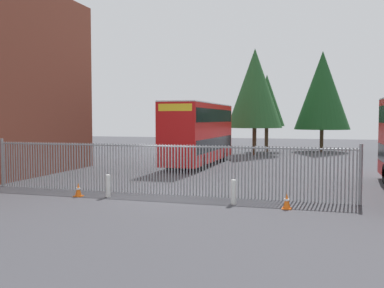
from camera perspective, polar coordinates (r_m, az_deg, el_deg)
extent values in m
plane|color=#3D3D42|center=(26.92, 2.43, -3.79)|extent=(100.00, 100.00, 0.00)
cylinder|color=gray|center=(23.49, -23.38, -2.39)|extent=(0.06, 0.06, 2.20)
cylinder|color=gray|center=(23.40, -23.12, -2.40)|extent=(0.06, 0.06, 2.20)
cylinder|color=gray|center=(23.31, -22.85, -2.42)|extent=(0.06, 0.06, 2.20)
cylinder|color=gray|center=(23.22, -22.59, -2.43)|extent=(0.06, 0.06, 2.20)
cylinder|color=gray|center=(23.13, -22.32, -2.44)|extent=(0.06, 0.06, 2.20)
cylinder|color=gray|center=(23.04, -22.05, -2.46)|extent=(0.06, 0.06, 2.20)
cylinder|color=gray|center=(22.96, -21.77, -2.47)|extent=(0.06, 0.06, 2.20)
cylinder|color=gray|center=(22.87, -21.50, -2.49)|extent=(0.06, 0.06, 2.20)
cylinder|color=gray|center=(22.79, -21.22, -2.50)|extent=(0.06, 0.06, 2.20)
cylinder|color=gray|center=(22.70, -20.94, -2.52)|extent=(0.06, 0.06, 2.20)
cylinder|color=gray|center=(22.62, -20.66, -2.53)|extent=(0.06, 0.06, 2.20)
cylinder|color=gray|center=(22.53, -20.38, -2.55)|extent=(0.06, 0.06, 2.20)
cylinder|color=gray|center=(22.45, -20.09, -2.56)|extent=(0.06, 0.06, 2.20)
cylinder|color=gray|center=(22.37, -19.81, -2.58)|extent=(0.06, 0.06, 2.20)
cylinder|color=gray|center=(22.29, -19.52, -2.60)|extent=(0.06, 0.06, 2.20)
cylinder|color=gray|center=(22.20, -19.23, -2.61)|extent=(0.06, 0.06, 2.20)
cylinder|color=gray|center=(22.12, -18.93, -2.63)|extent=(0.06, 0.06, 2.20)
cylinder|color=gray|center=(22.04, -18.64, -2.64)|extent=(0.06, 0.06, 2.20)
cylinder|color=gray|center=(21.96, -18.34, -2.66)|extent=(0.06, 0.06, 2.20)
cylinder|color=gray|center=(21.88, -18.04, -2.67)|extent=(0.06, 0.06, 2.20)
cylinder|color=gray|center=(21.80, -17.74, -2.69)|extent=(0.06, 0.06, 2.20)
cylinder|color=gray|center=(21.73, -17.43, -2.70)|extent=(0.06, 0.06, 2.20)
cylinder|color=gray|center=(21.65, -17.13, -2.72)|extent=(0.06, 0.06, 2.20)
cylinder|color=gray|center=(21.57, -16.82, -2.73)|extent=(0.06, 0.06, 2.20)
cylinder|color=gray|center=(21.50, -16.51, -2.75)|extent=(0.06, 0.06, 2.20)
cylinder|color=gray|center=(21.42, -16.19, -2.77)|extent=(0.06, 0.06, 2.20)
cylinder|color=gray|center=(21.35, -15.88, -2.78)|extent=(0.06, 0.06, 2.20)
cylinder|color=gray|center=(21.27, -15.56, -2.80)|extent=(0.06, 0.06, 2.20)
cylinder|color=gray|center=(21.20, -15.24, -2.81)|extent=(0.06, 0.06, 2.20)
cylinder|color=gray|center=(21.13, -14.92, -2.83)|extent=(0.06, 0.06, 2.20)
cylinder|color=gray|center=(21.05, -14.59, -2.85)|extent=(0.06, 0.06, 2.20)
cylinder|color=gray|center=(20.98, -14.27, -2.86)|extent=(0.06, 0.06, 2.20)
cylinder|color=gray|center=(20.91, -13.94, -2.88)|extent=(0.06, 0.06, 2.20)
cylinder|color=gray|center=(20.84, -13.60, -2.89)|extent=(0.06, 0.06, 2.20)
cylinder|color=gray|center=(20.77, -13.27, -2.91)|extent=(0.06, 0.06, 2.20)
cylinder|color=gray|center=(20.70, -12.94, -2.92)|extent=(0.06, 0.06, 2.20)
cylinder|color=gray|center=(20.63, -12.60, -2.94)|extent=(0.06, 0.06, 2.20)
cylinder|color=gray|center=(20.57, -12.26, -2.96)|extent=(0.06, 0.06, 2.20)
cylinder|color=gray|center=(20.50, -11.92, -2.97)|extent=(0.06, 0.06, 2.20)
cylinder|color=gray|center=(20.43, -11.57, -2.99)|extent=(0.06, 0.06, 2.20)
cylinder|color=gray|center=(20.37, -11.22, -3.00)|extent=(0.06, 0.06, 2.20)
cylinder|color=gray|center=(20.30, -10.88, -3.02)|extent=(0.06, 0.06, 2.20)
cylinder|color=gray|center=(20.24, -10.52, -3.04)|extent=(0.06, 0.06, 2.20)
cylinder|color=gray|center=(20.18, -10.17, -3.05)|extent=(0.06, 0.06, 2.20)
cylinder|color=gray|center=(20.12, -9.81, -3.07)|extent=(0.06, 0.06, 2.20)
cylinder|color=gray|center=(20.05, -9.46, -3.08)|extent=(0.06, 0.06, 2.20)
cylinder|color=gray|center=(19.99, -9.10, -3.10)|extent=(0.06, 0.06, 2.20)
cylinder|color=gray|center=(19.93, -8.73, -3.11)|extent=(0.06, 0.06, 2.20)
cylinder|color=gray|center=(19.88, -8.37, -3.13)|extent=(0.06, 0.06, 2.20)
cylinder|color=gray|center=(19.82, -8.00, -3.15)|extent=(0.06, 0.06, 2.20)
cylinder|color=gray|center=(19.76, -7.64, -3.16)|extent=(0.06, 0.06, 2.20)
cylinder|color=gray|center=(19.70, -7.26, -3.18)|extent=(0.06, 0.06, 2.20)
cylinder|color=gray|center=(19.65, -6.89, -3.19)|extent=(0.06, 0.06, 2.20)
cylinder|color=gray|center=(19.59, -6.52, -3.21)|extent=(0.06, 0.06, 2.20)
cylinder|color=gray|center=(19.54, -6.14, -3.22)|extent=(0.06, 0.06, 2.20)
cylinder|color=gray|center=(19.49, -5.76, -3.24)|extent=(0.06, 0.06, 2.20)
cylinder|color=gray|center=(19.43, -5.38, -3.25)|extent=(0.06, 0.06, 2.20)
cylinder|color=gray|center=(19.38, -5.00, -3.27)|extent=(0.06, 0.06, 2.20)
cylinder|color=gray|center=(19.33, -4.61, -3.28)|extent=(0.06, 0.06, 2.20)
cylinder|color=gray|center=(19.28, -4.22, -3.30)|extent=(0.06, 0.06, 2.20)
cylinder|color=gray|center=(19.23, -3.83, -3.31)|extent=(0.06, 0.06, 2.20)
cylinder|color=gray|center=(19.19, -3.44, -3.33)|extent=(0.06, 0.06, 2.20)
cylinder|color=gray|center=(19.14, -3.05, -3.34)|extent=(0.06, 0.06, 2.20)
cylinder|color=gray|center=(19.09, -2.65, -3.36)|extent=(0.06, 0.06, 2.20)
cylinder|color=gray|center=(19.05, -2.26, -3.37)|extent=(0.06, 0.06, 2.20)
cylinder|color=gray|center=(19.00, -1.86, -3.39)|extent=(0.06, 0.06, 2.20)
cylinder|color=gray|center=(18.96, -1.46, -3.40)|extent=(0.06, 0.06, 2.20)
cylinder|color=gray|center=(18.92, -1.05, -3.42)|extent=(0.06, 0.06, 2.20)
cylinder|color=gray|center=(18.88, -0.65, -3.43)|extent=(0.06, 0.06, 2.20)
cylinder|color=gray|center=(18.84, -0.24, -3.45)|extent=(0.06, 0.06, 2.20)
cylinder|color=gray|center=(18.80, 0.17, -3.46)|extent=(0.06, 0.06, 2.20)
cylinder|color=gray|center=(18.76, 0.58, -3.47)|extent=(0.06, 0.06, 2.20)
cylinder|color=gray|center=(18.72, 0.99, -3.49)|extent=(0.06, 0.06, 2.20)
cylinder|color=gray|center=(18.68, 1.40, -3.50)|extent=(0.06, 0.06, 2.20)
cylinder|color=gray|center=(18.65, 1.82, -3.52)|extent=(0.06, 0.06, 2.20)
cylinder|color=gray|center=(18.61, 2.23, -3.53)|extent=(0.06, 0.06, 2.20)
cylinder|color=gray|center=(18.58, 2.65, -3.54)|extent=(0.06, 0.06, 2.20)
cylinder|color=gray|center=(18.55, 3.07, -3.56)|extent=(0.06, 0.06, 2.20)
cylinder|color=gray|center=(18.51, 3.49, -3.57)|extent=(0.06, 0.06, 2.20)
cylinder|color=gray|center=(18.48, 3.91, -3.58)|extent=(0.06, 0.06, 2.20)
cylinder|color=gray|center=(18.45, 4.34, -3.59)|extent=(0.06, 0.06, 2.20)
cylinder|color=gray|center=(18.43, 4.76, -3.61)|extent=(0.06, 0.06, 2.20)
cylinder|color=gray|center=(18.40, 5.19, -3.62)|extent=(0.06, 0.06, 2.20)
cylinder|color=gray|center=(18.37, 5.61, -3.63)|extent=(0.06, 0.06, 2.20)
cylinder|color=gray|center=(18.35, 6.04, -3.64)|extent=(0.06, 0.06, 2.20)
cylinder|color=gray|center=(18.32, 6.47, -3.66)|extent=(0.06, 0.06, 2.20)
cylinder|color=gray|center=(18.30, 6.90, -3.67)|extent=(0.06, 0.06, 2.20)
cylinder|color=gray|center=(18.27, 7.34, -3.68)|extent=(0.06, 0.06, 2.20)
cylinder|color=gray|center=(18.25, 7.77, -3.69)|extent=(0.06, 0.06, 2.20)
cylinder|color=gray|center=(18.23, 8.20, -3.70)|extent=(0.06, 0.06, 2.20)
cylinder|color=gray|center=(18.21, 8.64, -3.71)|extent=(0.06, 0.06, 2.20)
cylinder|color=gray|center=(18.19, 9.08, -3.72)|extent=(0.06, 0.06, 2.20)
cylinder|color=gray|center=(18.18, 9.51, -3.73)|extent=(0.06, 0.06, 2.20)
cylinder|color=gray|center=(18.16, 9.95, -3.74)|extent=(0.06, 0.06, 2.20)
cylinder|color=gray|center=(18.15, 10.39, -3.75)|extent=(0.06, 0.06, 2.20)
cylinder|color=gray|center=(18.13, 10.83, -3.76)|extent=(0.06, 0.06, 2.20)
cylinder|color=gray|center=(18.12, 11.27, -3.77)|extent=(0.06, 0.06, 2.20)
cylinder|color=gray|center=(18.11, 11.71, -3.78)|extent=(0.06, 0.06, 2.20)
cylinder|color=gray|center=(18.10, 12.15, -3.79)|extent=(0.06, 0.06, 2.20)
cylinder|color=gray|center=(18.09, 12.59, -3.80)|extent=(0.06, 0.06, 2.20)
cylinder|color=gray|center=(18.08, 13.03, -3.81)|extent=(0.06, 0.06, 2.20)
cylinder|color=gray|center=(18.07, 13.48, -3.82)|extent=(0.06, 0.06, 2.20)
cylinder|color=gray|center=(18.06, 13.92, -3.83)|extent=(0.06, 0.06, 2.20)
cylinder|color=gray|center=(18.06, 14.36, -3.84)|extent=(0.06, 0.06, 2.20)
cylinder|color=gray|center=(18.05, 14.81, -3.84)|extent=(0.06, 0.06, 2.20)
cylinder|color=gray|center=(18.05, 15.25, -3.85)|extent=(0.06, 0.06, 2.20)
cylinder|color=gray|center=(18.05, 15.70, -3.86)|extent=(0.06, 0.06, 2.20)
cylinder|color=gray|center=(18.05, 16.14, -3.87)|extent=(0.06, 0.06, 2.20)
cylinder|color=gray|center=(18.05, 16.58, -3.87)|extent=(0.06, 0.06, 2.20)
cylinder|color=gray|center=(18.05, 17.03, -3.88)|extent=(0.06, 0.06, 2.20)
cylinder|color=gray|center=(18.05, 17.47, -3.89)|extent=(0.06, 0.06, 2.20)
cylinder|color=gray|center=(18.05, 17.92, -3.89)|extent=(0.06, 0.06, 2.20)
cylinder|color=gray|center=(18.05, 18.36, -3.90)|extent=(0.06, 0.06, 2.20)
cylinder|color=gray|center=(18.06, 18.80, -3.91)|extent=(0.06, 0.06, 2.20)
cylinder|color=gray|center=(18.07, 19.25, -3.91)|extent=(0.06, 0.06, 2.20)
cylinder|color=gray|center=(18.07, 19.69, -3.92)|extent=(0.06, 0.06, 2.20)
cylinder|color=gray|center=(18.08, 20.13, -3.92)|extent=(0.06, 0.06, 2.20)
cylinder|color=gray|center=(18.09, 20.57, -3.93)|extent=(0.06, 0.06, 2.20)
cylinder|color=gray|center=(18.10, 21.02, -3.93)|extent=(0.06, 0.06, 2.20)
cylinder|color=gray|center=(19.19, -4.23, -0.27)|extent=(16.47, 0.07, 0.07)
cylinder|color=gray|center=(23.48, -23.38, -2.20)|extent=(0.14, 0.14, 2.35)
cylinder|color=gray|center=(18.09, 21.02, -3.70)|extent=(0.14, 0.14, 2.35)
cube|color=red|center=(31.51, 0.95, 1.52)|extent=(2.50, 10.80, 4.00)
cube|color=black|center=(31.54, 0.94, 0.07)|extent=(2.54, 10.37, 0.90)
cube|color=black|center=(31.50, 0.95, 3.70)|extent=(2.54, 10.37, 0.90)
cube|color=yellow|center=(26.39, -2.19, 4.77)|extent=(2.12, 0.12, 0.44)
cube|color=silver|center=(31.52, 0.95, 5.21)|extent=(2.50, 10.80, 0.08)
cylinder|color=black|center=(28.77, -2.97, -2.30)|extent=(0.30, 1.04, 1.04)
cylinder|color=black|center=(28.11, 1.27, -2.43)|extent=(0.30, 1.04, 1.04)
cylinder|color=black|center=(34.76, 0.51, -1.34)|extent=(0.30, 1.04, 1.04)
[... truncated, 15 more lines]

